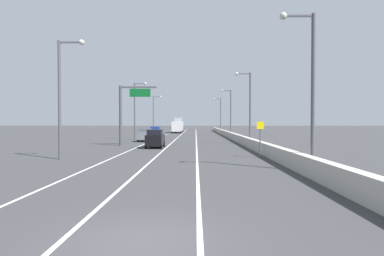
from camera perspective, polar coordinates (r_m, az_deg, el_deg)
The scene contains 18 objects.
ground_plane at distance 71.90m, azimuth -0.44°, elevation -1.23°, with size 320.00×320.00×0.00m, color #38383A.
lane_stripe_left at distance 63.27m, azimuth -5.59°, elevation -1.56°, with size 0.16×130.00×0.00m, color silver.
lane_stripe_center at distance 62.99m, azimuth -2.42°, elevation -1.57°, with size 0.16×130.00×0.00m, color silver.
lane_stripe_right at distance 62.90m, azimuth 0.77°, elevation -1.57°, with size 0.16×130.00×0.00m, color silver.
jersey_barrier_right at distance 48.30m, azimuth 8.12°, elevation -1.76°, with size 0.60×120.00×1.10m, color #B2ADA3.
overhead_sign_gantry at distance 39.90m, azimuth -11.87°, elevation 3.61°, with size 4.68×0.36×7.50m.
speed_advisory_sign at distance 26.54m, azimuth 12.34°, elevation -1.55°, with size 0.60×0.11×3.00m.
lamp_post_right_near at distance 20.11m, azimuth 20.48°, elevation 8.21°, with size 2.14×0.44×9.52m.
lamp_post_right_second at distance 41.95m, azimuth 10.20°, elevation 4.55°, with size 2.14×0.44×9.52m.
lamp_post_right_third at distance 64.24m, azimuth 6.84°, elevation 3.38°, with size 2.14×0.44×9.52m.
lamp_post_right_fourth at distance 86.62m, azimuth 5.06°, elevation 2.81°, with size 2.14×0.44×9.52m.
lamp_post_left_near at distance 27.06m, azimuth -22.49°, elevation 6.36°, with size 2.14×0.44×9.52m.
lamp_post_left_mid at distance 52.79m, azimuth -10.13°, elevation 3.85°, with size 2.14×0.44×9.52m.
lamp_post_left_far at distance 79.54m, azimuth -6.85°, elevation 2.95°, with size 2.14×0.44×9.52m.
car_blue_0 at distance 59.95m, azimuth -6.64°, elevation -0.72°, with size 2.05×4.53×2.09m.
car_black_1 at distance 36.16m, azimuth -6.71°, elevation -1.95°, with size 1.90×4.01×2.11m.
car_gray_2 at distance 48.16m, azimuth -8.45°, elevation -1.25°, with size 1.96×4.47×1.98m.
box_truck at distance 84.38m, azimuth -2.61°, elevation 0.41°, with size 2.70×9.65×4.14m.
Camera 1 is at (1.39, -7.82, 3.01)m, focal length 29.25 mm.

